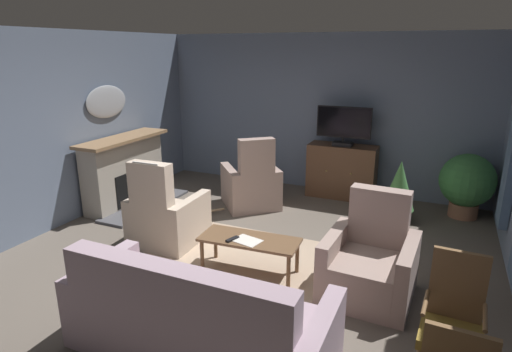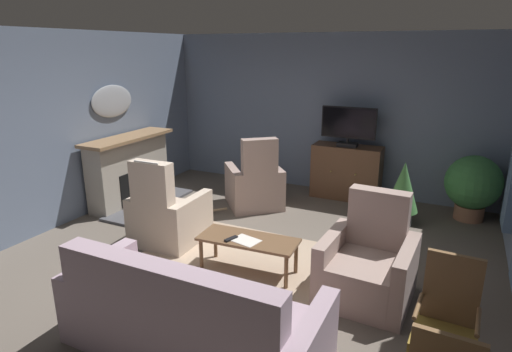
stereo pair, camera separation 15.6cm
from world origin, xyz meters
TOP-DOWN VIEW (x-y plane):
  - ground_plane at (0.00, 0.00)m, footprint 6.35×7.13m
  - wall_back at (0.00, 3.32)m, footprint 6.35×0.10m
  - wall_left at (-2.93, 0.00)m, footprint 0.10×7.13m
  - rug_central at (-0.02, 0.05)m, footprint 2.41×2.00m
  - fireplace at (-2.60, 1.20)m, footprint 0.84×1.72m
  - wall_mirror_oval at (-2.85, 1.20)m, footprint 0.06×0.87m
  - tv_cabinet at (0.52, 2.97)m, footprint 1.14×0.47m
  - television at (0.52, 2.91)m, footprint 0.89×0.20m
  - coffee_table at (0.18, -0.03)m, footprint 1.15×0.52m
  - tv_remote at (0.03, -0.15)m, footprint 0.10×0.18m
  - folded_newspaper at (0.19, -0.10)m, footprint 0.34×0.28m
  - sofa_floral at (0.36, -1.47)m, footprint 2.22×0.89m
  - armchair_in_far_corner at (1.50, 0.07)m, footprint 0.91×0.92m
  - armchair_by_fireplace at (-1.13, 0.23)m, footprint 0.83×0.87m
  - armchair_facing_sofa at (-0.68, 1.91)m, footprint 1.16×1.17m
  - side_chair_nearest_door at (2.25, -0.93)m, footprint 0.46×0.46m
  - potted_plant_small_fern_corner at (1.54, 2.15)m, footprint 0.46×0.46m
  - potted_plant_on_hearth_side at (2.44, 2.82)m, footprint 0.80×0.80m
  - cat at (-1.32, 1.19)m, footprint 0.62×0.50m

SIDE VIEW (x-z plane):
  - ground_plane at x=0.00m, z-range -0.04..0.00m
  - rug_central at x=-0.02m, z-range 0.00..0.01m
  - cat at x=-1.32m, z-range 0.00..0.23m
  - sofa_floral at x=0.36m, z-range -0.16..0.80m
  - armchair_in_far_corner at x=1.50m, z-range -0.20..0.87m
  - armchair_by_fireplace at x=-1.13m, z-range -0.23..0.95m
  - armchair_facing_sofa at x=-0.68m, z-range -0.23..0.94m
  - coffee_table at x=0.18m, z-range 0.16..0.58m
  - folded_newspaper at x=0.19m, z-range 0.42..0.43m
  - tv_cabinet at x=0.52m, z-range -0.02..0.89m
  - tv_remote at x=0.03m, z-range 0.42..0.44m
  - potted_plant_small_fern_corner at x=1.54m, z-range 0.05..0.99m
  - fireplace at x=-2.60m, z-range -0.03..1.09m
  - side_chair_nearest_door at x=2.25m, z-range 0.02..1.06m
  - potted_plant_on_hearth_side at x=2.44m, z-range 0.06..1.03m
  - television at x=0.52m, z-range 0.93..1.58m
  - wall_back at x=0.00m, z-range 0.00..2.72m
  - wall_left at x=-2.93m, z-range 0.00..2.72m
  - wall_mirror_oval at x=-2.85m, z-range 1.41..1.91m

